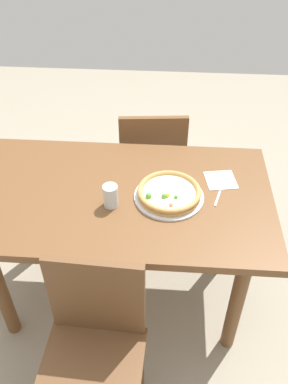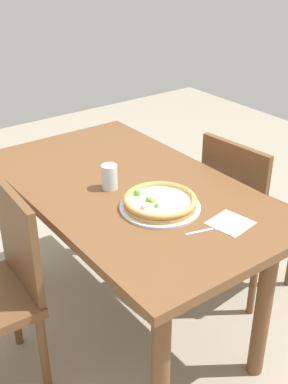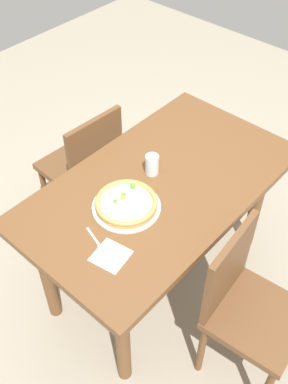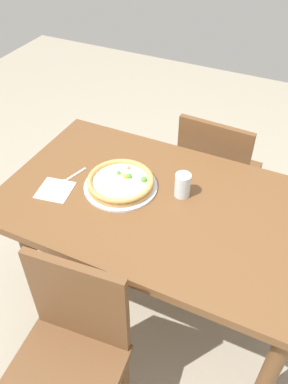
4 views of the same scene
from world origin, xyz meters
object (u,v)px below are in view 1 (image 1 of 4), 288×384
at_px(plate, 169,197).
at_px(napkin, 221,180).
at_px(chair_near, 94,350).
at_px(pizza, 169,192).
at_px(fork, 220,192).
at_px(dining_table, 120,211).
at_px(chair_far, 152,163).
at_px(drinking_glass, 111,196).

distance_m(plate, napkin, 0.28).
height_order(chair_near, pizza, chair_near).
bearing_deg(fork, dining_table, 110.55).
bearing_deg(chair_far, pizza, -85.63).
distance_m(dining_table, napkin, 0.50).
distance_m(dining_table, drinking_glass, 0.19).
bearing_deg(napkin, chair_near, -124.63).
bearing_deg(dining_table, pizza, -3.35).
xyz_separation_m(dining_table, napkin, (0.47, 0.13, 0.11)).
relative_size(chair_far, drinking_glass, 8.27).
distance_m(dining_table, chair_near, 0.64).
bearing_deg(napkin, drinking_glass, -157.48).
xyz_separation_m(plate, napkin, (0.25, 0.14, -0.00)).
xyz_separation_m(pizza, drinking_glass, (-0.26, -0.07, 0.02)).
relative_size(chair_near, drinking_glass, 8.27).
xyz_separation_m(chair_near, napkin, (0.52, 0.75, 0.29)).
bearing_deg(chair_near, plate, -111.33).
xyz_separation_m(chair_far, drinking_glass, (-0.15, -0.70, 0.34)).
height_order(plate, pizza, pizza).
xyz_separation_m(chair_near, drinking_glass, (0.01, 0.54, 0.34)).
relative_size(dining_table, chair_far, 1.60).
relative_size(plate, fork, 1.96).
bearing_deg(chair_near, drinking_glass, -88.73).
relative_size(fork, drinking_glass, 1.52).
xyz_separation_m(chair_near, plate, (0.27, 0.61, 0.29)).
distance_m(chair_near, napkin, 0.95).
bearing_deg(fork, napkin, 9.02).
bearing_deg(chair_near, dining_table, -91.10).
xyz_separation_m(fork, napkin, (0.01, 0.09, -0.00)).
distance_m(chair_far, drinking_glass, 0.79).
distance_m(fork, napkin, 0.09).
height_order(plate, napkin, plate).
relative_size(plate, napkin, 2.28).
distance_m(chair_far, fork, 0.74).
relative_size(chair_near, pizza, 3.06).
distance_m(dining_table, chair_far, 0.65).
height_order(chair_far, napkin, chair_far).
bearing_deg(chair_far, plate, -85.58).
bearing_deg(drinking_glass, chair_far, 78.06).
xyz_separation_m(chair_near, chair_far, (0.16, 1.24, 0.00)).
bearing_deg(chair_far, fork, -64.96).
xyz_separation_m(fork, drinking_glass, (-0.49, -0.12, 0.05)).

